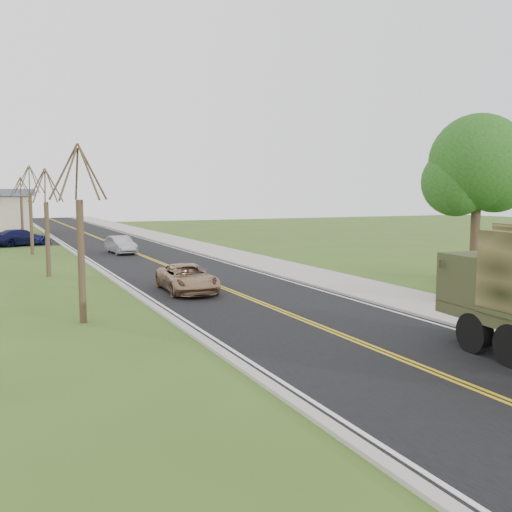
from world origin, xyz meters
TOP-DOWN VIEW (x-y plane):
  - ground at (0.00, 0.00)m, footprint 160.00×160.00m
  - road at (0.00, 40.00)m, footprint 8.00×120.00m
  - curb_right at (4.15, 40.00)m, footprint 0.30×120.00m
  - sidewalk_right at (5.90, 40.00)m, footprint 3.20×120.00m
  - curb_left at (-4.15, 40.00)m, footprint 0.30×120.00m
  - leafy_tree at (11.00, 10.01)m, footprint 4.83×4.50m
  - bare_tree_a at (-7.00, 10.00)m, footprint 1.93×2.26m
  - bare_tree_b at (-7.00, 22.00)m, footprint 1.83×2.14m
  - bare_tree_c at (-7.00, 34.00)m, footprint 2.04×2.39m
  - bare_tree_d at (-7.00, 46.00)m, footprint 1.88×2.20m
  - suv_champagne at (-1.83, 14.31)m, footprint 2.29×4.58m
  - sedan_silver at (-1.06, 32.10)m, footprint 1.71×4.00m
  - lot_car_navy at (-7.29, 42.00)m, footprint 5.25×3.59m

SIDE VIEW (x-z plane):
  - ground at x=0.00m, z-range 0.00..0.00m
  - road at x=0.00m, z-range 0.00..0.01m
  - sidewalk_right at x=5.90m, z-range 0.00..0.10m
  - curb_left at x=-4.15m, z-range 0.00..0.10m
  - curb_right at x=4.15m, z-range 0.00..0.12m
  - suv_champagne at x=-1.83m, z-range 0.00..1.25m
  - sedan_silver at x=-1.06m, z-range 0.00..1.28m
  - lot_car_navy at x=-7.29m, z-range 0.00..1.41m
  - bare_tree_b at x=-7.00m, z-range -0.39..5.34m
  - bare_tree_d at x=-7.00m, z-range -0.40..5.50m
  - bare_tree_a at x=-7.00m, z-range -0.41..5.66m
  - bare_tree_c at x=-7.00m, z-range -0.44..5.99m
  - leafy_tree at x=11.00m, z-range 1.44..9.54m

